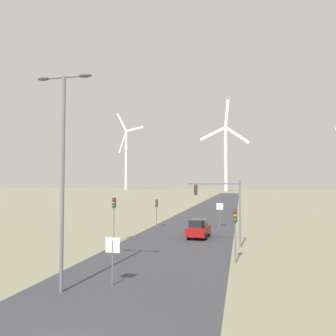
% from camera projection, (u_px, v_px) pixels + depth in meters
% --- Properties ---
extents(road_surface, '(10.00, 240.00, 0.01)m').
position_uv_depth(road_surface, '(207.00, 214.00, 56.82)').
color(road_surface, '#38383D').
rests_on(road_surface, ground).
extents(streetlamp, '(3.02, 0.32, 10.88)m').
position_uv_depth(streetlamp, '(63.00, 157.00, 16.47)').
color(streetlamp, slate).
rests_on(streetlamp, ground).
extents(stop_sign_near, '(0.81, 0.07, 2.53)m').
position_uv_depth(stop_sign_near, '(113.00, 252.00, 17.23)').
color(stop_sign_near, slate).
rests_on(stop_sign_near, ground).
extents(stop_sign_far, '(0.81, 0.07, 2.92)m').
position_uv_depth(stop_sign_far, '(220.00, 210.00, 40.09)').
color(stop_sign_far, slate).
rests_on(stop_sign_far, ground).
extents(traffic_light_post_near_left, '(0.28, 0.34, 4.07)m').
position_uv_depth(traffic_light_post_near_left, '(114.00, 210.00, 29.40)').
color(traffic_light_post_near_left, slate).
rests_on(traffic_light_post_near_left, ground).
extents(traffic_light_post_near_right, '(0.28, 0.33, 3.65)m').
position_uv_depth(traffic_light_post_near_right, '(235.00, 223.00, 22.08)').
color(traffic_light_post_near_right, slate).
rests_on(traffic_light_post_near_right, ground).
extents(traffic_light_post_mid_left, '(0.28, 0.34, 3.41)m').
position_uv_depth(traffic_light_post_mid_left, '(156.00, 207.00, 39.33)').
color(traffic_light_post_mid_left, slate).
rests_on(traffic_light_post_mid_left, ground).
extents(traffic_light_mast_overhead, '(4.45, 0.35, 5.61)m').
position_uv_depth(traffic_light_mast_overhead, '(221.00, 199.00, 27.76)').
color(traffic_light_mast_overhead, slate).
rests_on(traffic_light_mast_overhead, ground).
extents(car_approaching, '(2.05, 4.20, 1.83)m').
position_uv_depth(car_approaching, '(199.00, 228.00, 32.28)').
color(car_approaching, maroon).
rests_on(car_approaching, ground).
extents(wind_turbine_far_left, '(27.87, 15.00, 64.49)m').
position_uv_depth(wind_turbine_far_left, '(126.00, 154.00, 267.58)').
color(wind_turbine_far_left, white).
rests_on(wind_turbine_far_left, ground).
extents(wind_turbine_left, '(32.30, 2.98, 59.78)m').
position_uv_depth(wind_turbine_left, '(226.00, 151.00, 211.27)').
color(wind_turbine_left, white).
rests_on(wind_turbine_left, ground).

